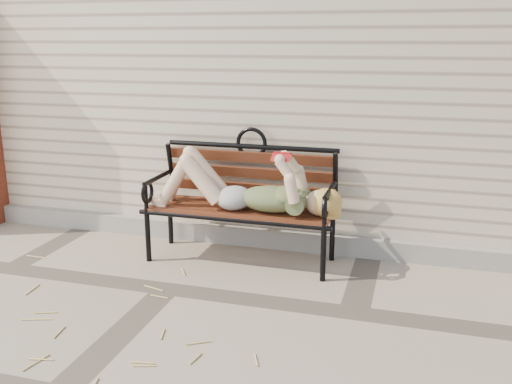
% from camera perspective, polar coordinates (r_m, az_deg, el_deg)
% --- Properties ---
extents(ground, '(80.00, 80.00, 0.00)m').
position_cam_1_polar(ground, '(3.94, -8.85, -9.55)').
color(ground, gray).
rests_on(ground, ground).
extents(house_wall, '(8.00, 4.00, 3.00)m').
position_cam_1_polar(house_wall, '(6.43, 2.19, 13.92)').
color(house_wall, beige).
rests_on(house_wall, ground).
extents(foundation_strip, '(8.00, 0.10, 0.15)m').
position_cam_1_polar(foundation_strip, '(4.75, -3.97, -4.09)').
color(foundation_strip, gray).
rests_on(foundation_strip, ground).
extents(garden_bench, '(1.51, 0.60, 0.98)m').
position_cam_1_polar(garden_bench, '(4.28, -1.23, 0.43)').
color(garden_bench, black).
rests_on(garden_bench, ground).
extents(reading_woman, '(1.42, 0.32, 0.45)m').
position_cam_1_polar(reading_woman, '(4.16, -1.56, 0.45)').
color(reading_woman, '#0A3949').
rests_on(reading_woman, ground).
extents(straw_scatter, '(2.79, 1.73, 0.01)m').
position_cam_1_polar(straw_scatter, '(3.73, -16.74, -11.43)').
color(straw_scatter, '#DAB96A').
rests_on(straw_scatter, ground).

